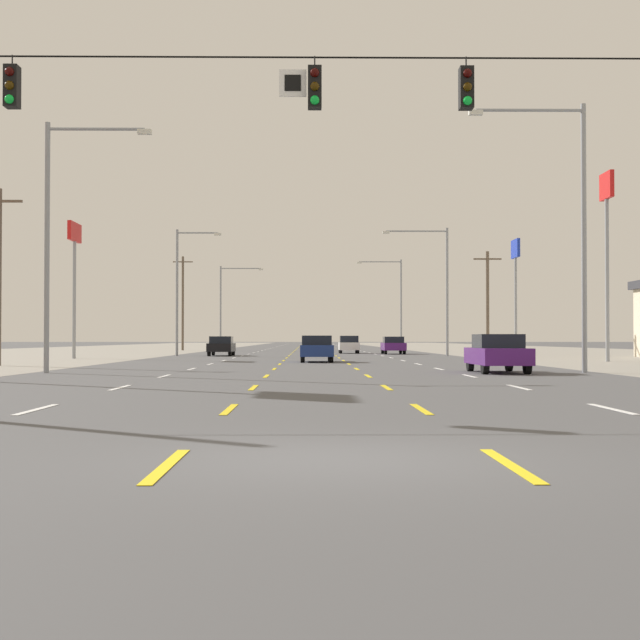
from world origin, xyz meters
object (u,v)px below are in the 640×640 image
Objects in this scene: streetlight_left_row_0 at (58,227)px; streetlight_left_row_2 at (226,301)px; streetlight_right_row_0 at (572,216)px; sedan_far_right_nearest at (498,353)px; pole_sign_left_row_1 at (74,253)px; streetlight_right_row_1 at (440,280)px; streetlight_left_row_1 at (181,284)px; streetlight_right_row_2 at (396,297)px; pole_sign_right_row_1 at (607,222)px; pole_sign_right_row_2 at (516,266)px; sedan_center_turn_near at (317,348)px; sedan_far_right_midfar at (393,345)px; hatchback_inner_right_far at (349,344)px; sedan_far_left_mid at (221,346)px.

streetlight_left_row_0 is 69.43m from streetlight_left_row_2.
streetlight_right_row_0 is at bearing -74.47° from streetlight_left_row_2.
sedan_far_right_nearest is 0.51× the size of pole_sign_left_row_1.
pole_sign_left_row_1 is at bearing -159.66° from streetlight_right_row_1.
pole_sign_left_row_1 is at bearing 131.50° from sedan_far_right_nearest.
streetlight_left_row_1 is 39.79m from streetlight_right_row_2.
streetlight_right_row_1 is at bearing 111.46° from pole_sign_right_row_1.
pole_sign_right_row_2 is 51.28m from streetlight_left_row_0.
streetlight_left_row_0 is 34.71m from streetlight_left_row_1.
sedan_center_turn_near is 0.44× the size of streetlight_right_row_0.
sedan_far_right_midfar is 9.87m from streetlight_right_row_1.
streetlight_left_row_0 is 72.07m from streetlight_right_row_2.
streetlight_right_row_0 reaches higher than pole_sign_right_row_2.
sedan_far_right_midfar is 0.47× the size of streetlight_right_row_1.
streetlight_right_row_1 is 39.67m from streetlight_left_row_2.
streetlight_left_row_0 is at bearing -119.12° from streetlight_right_row_1.
streetlight_right_row_1 is at bearing -61.77° from hatchback_inner_right_far.
sedan_far_right_nearest is 5.90m from streetlight_right_row_0.
streetlight_left_row_2 is (5.89, 44.01, -1.27)m from pole_sign_left_row_1.
streetlight_left_row_2 reaches higher than sedan_far_right_midfar.
sedan_far_right_midfar is 0.42× the size of pole_sign_right_row_1.
streetlight_right_row_1 reaches higher than streetlight_left_row_2.
streetlight_left_row_0 is (-2.91, -34.96, 4.72)m from sedan_far_left_mid.
streetlight_right_row_1 reaches higher than sedan_center_turn_near.
streetlight_left_row_0 is (-16.56, -42.81, 4.72)m from sedan_far_right_midfar.
sedan_far_left_mid is at bearing 47.80° from pole_sign_left_row_1.
streetlight_right_row_0 is 1.00× the size of streetlight_right_row_2.
sedan_far_left_mid is 38.54m from streetlight_right_row_2.
pole_sign_left_row_1 is 26.78m from streetlight_right_row_1.
streetlight_left_row_0 reaches higher than streetlight_left_row_2.
pole_sign_right_row_2 is (10.42, 43.40, 6.73)m from sedan_far_right_nearest.
sedan_center_turn_near and sedan_far_left_mid have the same top height.
streetlight_left_row_0 is 1.00× the size of streetlight_left_row_2.
sedan_far_left_mid is 5.55m from streetlight_left_row_1.
streetlight_right_row_1 is (2.78, -8.09, 4.93)m from sedan_far_right_midfar.
streetlight_left_row_1 is at bearing -161.99° from pole_sign_right_row_2.
streetlight_left_row_1 is at bearing 119.37° from streetlight_right_row_0.
streetlight_right_row_2 is (-6.94, 52.38, -1.87)m from pole_sign_right_row_1.
pole_sign_left_row_1 is 26.09m from streetlight_left_row_0.
sedan_far_right_nearest is 1.15× the size of hatchback_inner_right_far.
pole_sign_right_row_2 is at bearing -43.92° from streetlight_left_row_2.
streetlight_left_row_2 is at bearing 118.94° from streetlight_right_row_1.
sedan_far_left_mid is at bearing 179.13° from streetlight_right_row_1.
pole_sign_right_row_1 is 52.87m from streetlight_right_row_2.
streetlight_left_row_2 is (-12.85, 22.91, 4.79)m from hatchback_inner_right_far.
streetlight_left_row_1 is (-13.09, -11.81, 4.64)m from hatchback_inner_right_far.
sedan_far_right_nearest is 0.47× the size of streetlight_left_row_1.
streetlight_right_row_0 is at bearing -45.25° from pole_sign_left_row_1.
pole_sign_left_row_1 is (-18.75, -21.10, 6.05)m from hatchback_inner_right_far.
sedan_far_right_midfar is 0.47× the size of streetlight_left_row_1.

